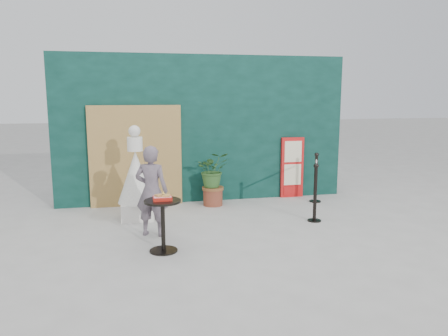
# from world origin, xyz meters

# --- Properties ---
(ground) EXTENTS (60.00, 60.00, 0.00)m
(ground) POSITION_xyz_m (0.00, 0.00, 0.00)
(ground) COLOR #ADAAA5
(ground) RESTS_ON ground
(back_wall) EXTENTS (6.00, 0.30, 3.00)m
(back_wall) POSITION_xyz_m (0.00, 3.15, 1.50)
(back_wall) COLOR #092B24
(back_wall) RESTS_ON ground
(bamboo_fence) EXTENTS (1.80, 0.08, 2.00)m
(bamboo_fence) POSITION_xyz_m (-1.40, 2.94, 1.00)
(bamboo_fence) COLOR tan
(bamboo_fence) RESTS_ON ground
(woman) EXTENTS (0.61, 0.52, 1.43)m
(woman) POSITION_xyz_m (-1.21, 0.97, 0.72)
(woman) COLOR slate
(woman) RESTS_ON ground
(menu_board) EXTENTS (0.50, 0.07, 1.30)m
(menu_board) POSITION_xyz_m (1.90, 2.95, 0.65)
(menu_board) COLOR red
(menu_board) RESTS_ON ground
(statue) EXTENTS (0.66, 0.66, 1.68)m
(statue) POSITION_xyz_m (-1.43, 1.97, 0.69)
(statue) COLOR silver
(statue) RESTS_ON ground
(cafe_table) EXTENTS (0.52, 0.52, 0.75)m
(cafe_table) POSITION_xyz_m (-1.11, 0.21, 0.50)
(cafe_table) COLOR black
(cafe_table) RESTS_ON ground
(food_basket) EXTENTS (0.26, 0.19, 0.11)m
(food_basket) POSITION_xyz_m (-1.10, 0.21, 0.79)
(food_basket) COLOR red
(food_basket) RESTS_ON cafe_table
(planter) EXTENTS (0.64, 0.55, 1.08)m
(planter) POSITION_xyz_m (0.09, 2.62, 0.63)
(planter) COLOR brown
(planter) RESTS_ON ground
(stanchion_barrier) EXTENTS (0.84, 1.54, 1.03)m
(stanchion_barrier) POSITION_xyz_m (1.92, 1.78, 0.49)
(stanchion_barrier) COLOR black
(stanchion_barrier) RESTS_ON ground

